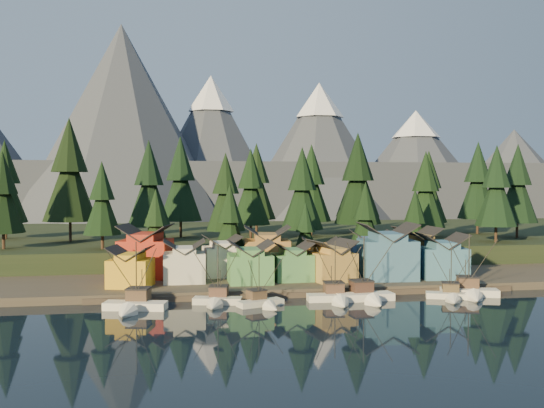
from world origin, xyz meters
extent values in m
plane|color=black|center=(0.00, 0.00, 0.00)|extent=(500.00, 500.00, 0.00)
cube|color=#3E372D|center=(0.00, 40.00, 0.75)|extent=(400.00, 50.00, 1.50)
cube|color=black|center=(0.00, 90.00, 3.00)|extent=(420.00, 100.00, 6.00)
cube|color=#453931|center=(0.00, 16.50, 0.50)|extent=(80.00, 4.00, 1.00)
cube|color=#4C5161|center=(0.00, 240.00, 15.00)|extent=(560.00, 160.00, 30.00)
cone|color=#4C5161|center=(-45.00, 180.00, 45.00)|extent=(100.00, 100.00, 90.00)
cone|color=#4C5161|center=(-5.00, 198.00, 36.00)|extent=(80.00, 80.00, 72.00)
cone|color=white|center=(-5.00, 198.00, 63.36)|extent=(22.40, 22.40, 17.28)
cone|color=#4C5161|center=(45.00, 186.00, 34.00)|extent=(84.00, 84.00, 68.00)
cone|color=white|center=(45.00, 186.00, 59.84)|extent=(23.52, 23.52, 16.32)
cone|color=#4C5161|center=(100.00, 202.00, 29.00)|extent=(92.00, 92.00, 58.00)
cone|color=white|center=(100.00, 202.00, 51.04)|extent=(25.76, 25.76, 13.92)
cone|color=#4C5161|center=(160.00, 210.00, 25.00)|extent=(88.00, 88.00, 50.00)
cube|color=white|center=(-30.81, 9.41, 0.39)|extent=(10.72, 5.60, 1.77)
cone|color=white|center=(-32.11, 3.94, 0.39)|extent=(4.04, 4.17, 3.32)
cube|color=black|center=(-30.81, 9.41, -0.28)|extent=(10.98, 5.71, 0.39)
cube|color=brown|center=(-30.38, 11.23, 2.10)|extent=(4.21, 4.05, 1.99)
cube|color=black|center=(-30.38, 11.23, 3.21)|extent=(4.48, 4.32, 0.22)
cylinder|color=black|center=(-30.66, 10.01, 6.20)|extent=(0.20, 0.20, 9.96)
cylinder|color=black|center=(-29.89, 13.29, 3.65)|extent=(0.15, 0.15, 4.87)
cube|color=beige|center=(-17.04, 11.80, 0.34)|extent=(8.81, 4.75, 1.56)
cone|color=beige|center=(-18.09, 7.33, 0.34)|extent=(3.50, 3.45, 2.92)
cube|color=black|center=(-17.04, 11.80, -0.24)|extent=(9.02, 4.84, 0.34)
cube|color=brown|center=(-16.69, 13.29, 1.85)|extent=(3.70, 3.55, 1.75)
cube|color=black|center=(-16.69, 13.29, 2.82)|extent=(3.93, 3.79, 0.19)
cylinder|color=black|center=(-16.92, 12.30, 5.45)|extent=(0.18, 0.18, 8.77)
cylinder|color=black|center=(-16.30, 14.98, 3.21)|extent=(0.14, 0.14, 4.29)
cube|color=beige|center=(-9.99, 8.85, 0.30)|extent=(8.38, 5.13, 1.39)
cone|color=beige|center=(-8.52, 4.73, 0.30)|extent=(3.37, 3.44, 2.61)
cube|color=black|center=(-9.99, 8.85, -0.22)|extent=(8.58, 5.24, 0.30)
cube|color=brown|center=(-10.48, 10.22, 1.66)|extent=(3.50, 3.40, 1.57)
cube|color=black|center=(-10.48, 10.22, 2.53)|extent=(3.73, 3.62, 0.17)
cylinder|color=black|center=(-10.15, 9.30, 4.88)|extent=(0.16, 0.16, 7.84)
cylinder|color=black|center=(-11.03, 11.78, 2.88)|extent=(0.12, 0.12, 3.83)
cube|color=silver|center=(3.83, 10.86, 0.36)|extent=(10.28, 3.80, 1.67)
cone|color=silver|center=(3.45, 5.33, 0.36)|extent=(3.35, 3.65, 3.12)
cube|color=black|center=(3.83, 10.86, -0.26)|extent=(10.53, 3.87, 0.36)
cube|color=brown|center=(3.96, 12.70, 1.98)|extent=(3.54, 3.34, 1.87)
cube|color=black|center=(3.96, 12.70, 3.02)|extent=(3.76, 3.57, 0.21)
cylinder|color=black|center=(3.87, 11.47, 5.83)|extent=(0.19, 0.19, 9.37)
cylinder|color=black|center=(4.10, 14.78, 3.44)|extent=(0.15, 0.15, 4.58)
cube|color=white|center=(9.11, 10.48, 0.39)|extent=(10.28, 3.89, 1.80)
cone|color=white|center=(9.39, 4.93, 0.39)|extent=(3.55, 3.62, 3.37)
cube|color=black|center=(9.11, 10.48, -0.28)|extent=(10.53, 3.96, 0.39)
cube|color=#472E25|center=(9.01, 12.33, 2.14)|extent=(3.77, 3.56, 2.02)
cube|color=black|center=(9.01, 12.33, 3.26)|extent=(4.01, 3.79, 0.22)
cylinder|color=black|center=(9.08, 11.09, 6.30)|extent=(0.20, 0.20, 10.12)
cylinder|color=black|center=(8.90, 14.42, 3.71)|extent=(0.16, 0.16, 4.95)
cube|color=silver|center=(25.03, 9.45, 0.32)|extent=(9.24, 5.72, 1.44)
cone|color=silver|center=(23.27, 4.92, 0.32)|extent=(3.61, 3.80, 2.70)
cube|color=black|center=(25.03, 9.45, -0.23)|extent=(9.45, 5.84, 0.32)
cube|color=brown|center=(25.61, 10.96, 1.71)|extent=(3.67, 3.56, 1.62)
cube|color=black|center=(25.61, 10.96, 2.61)|extent=(3.90, 3.80, 0.18)
cylinder|color=black|center=(25.22, 9.96, 5.05)|extent=(0.16, 0.16, 8.11)
cylinder|color=black|center=(26.28, 12.68, 2.97)|extent=(0.13, 0.13, 3.97)
cube|color=white|center=(29.55, 11.31, 0.40)|extent=(10.81, 6.27, 1.81)
cone|color=white|center=(27.89, 5.93, 0.40)|extent=(4.28, 4.35, 3.39)
cube|color=black|center=(29.55, 11.31, -0.28)|extent=(11.06, 6.40, 0.40)
cube|color=brown|center=(30.10, 13.10, 2.15)|extent=(4.46, 4.31, 2.04)
cube|color=black|center=(30.10, 13.10, 3.28)|extent=(4.74, 4.59, 0.23)
cylinder|color=black|center=(29.73, 11.91, 6.34)|extent=(0.20, 0.20, 10.18)
cylinder|color=black|center=(30.73, 15.14, 3.73)|extent=(0.16, 0.16, 4.98)
cube|color=gold|center=(-32.37, 22.97, 4.10)|extent=(8.94, 8.25, 5.21)
cube|color=gold|center=(-32.37, 22.97, 7.23)|extent=(5.60, 7.30, 1.06)
cube|color=beige|center=(-22.31, 26.75, 4.38)|extent=(8.12, 7.25, 5.76)
cube|color=beige|center=(-22.31, 26.75, 7.81)|extent=(4.53, 7.04, 1.12)
cube|color=#4B884A|center=(-9.75, 23.74, 4.27)|extent=(8.41, 7.87, 5.55)
cube|color=#4B884A|center=(-9.75, 23.74, 7.62)|extent=(4.67, 7.66, 1.17)
cube|color=#46824B|center=(-1.05, 25.19, 4.14)|extent=(7.76, 6.91, 5.29)
cube|color=#46824B|center=(-1.05, 25.19, 7.30)|extent=(4.38, 6.64, 1.05)
cube|color=#AF863E|center=(6.61, 23.75, 4.30)|extent=(9.21, 9.21, 5.60)
cube|color=#AF863E|center=(6.61, 23.75, 7.64)|extent=(5.72, 8.37, 1.10)
cube|color=#35607F|center=(18.27, 23.88, 5.44)|extent=(11.51, 9.98, 7.89)
cube|color=#35607F|center=(18.27, 23.88, 10.12)|extent=(6.69, 9.35, 1.51)
cube|color=teal|center=(29.76, 23.23, 4.60)|extent=(9.84, 8.85, 6.21)
cube|color=teal|center=(29.76, 23.23, 8.33)|extent=(5.79, 8.24, 1.27)
cube|color=#A32819|center=(-30.00, 34.46, 5.36)|extent=(11.68, 10.86, 7.72)
cube|color=#A32819|center=(-30.00, 34.46, 9.90)|extent=(7.29, 9.66, 1.40)
cube|color=white|center=(-14.35, 33.23, 4.54)|extent=(8.10, 7.68, 6.08)
cube|color=white|center=(-14.35, 33.23, 8.09)|extent=(4.74, 7.23, 1.05)
cube|color=olive|center=(-4.55, 35.23, 5.11)|extent=(10.45, 9.17, 7.21)
cube|color=olive|center=(-4.55, 35.23, 9.37)|extent=(6.13, 8.54, 1.35)
cube|color=#B0722D|center=(6.59, 33.20, 4.18)|extent=(8.67, 7.62, 5.36)
cube|color=#B0722D|center=(6.59, 33.20, 7.39)|extent=(5.29, 6.83, 1.07)
cube|color=#3D5E91|center=(17.43, 31.90, 4.76)|extent=(9.69, 8.97, 6.51)
cube|color=#3D5E91|center=(17.43, 31.90, 8.59)|extent=(5.97, 8.07, 1.18)
cube|color=olive|center=(28.38, 32.77, 5.00)|extent=(8.63, 8.10, 7.00)
cube|color=olive|center=(28.38, 32.77, 9.09)|extent=(4.76, 7.93, 1.21)
cylinder|color=#332319|center=(-62.00, 52.00, 7.94)|extent=(0.70, 0.70, 3.88)
cone|color=black|center=(-62.00, 52.00, 16.36)|extent=(9.50, 9.50, 13.38)
cone|color=black|center=(-62.00, 52.00, 23.27)|extent=(6.47, 6.47, 9.71)
cylinder|color=#332319|center=(-50.00, 68.00, 8.77)|extent=(0.70, 0.70, 5.54)
cone|color=black|center=(-50.00, 68.00, 20.77)|extent=(13.54, 13.54, 19.08)
cone|color=black|center=(-50.00, 68.00, 30.61)|extent=(9.23, 9.23, 13.84)
cylinder|color=#332319|center=(-40.00, 48.00, 7.74)|extent=(0.70, 0.70, 3.49)
cone|color=black|center=(-40.00, 48.00, 15.30)|extent=(8.52, 8.52, 12.01)
cone|color=black|center=(-40.00, 48.00, 21.49)|extent=(5.81, 5.81, 8.72)
cylinder|color=#332319|center=(-30.00, 60.00, 8.24)|extent=(0.70, 0.70, 4.49)
cone|color=black|center=(-30.00, 60.00, 17.97)|extent=(10.97, 10.97, 15.46)
cone|color=black|center=(-30.00, 60.00, 25.95)|extent=(7.48, 7.48, 11.22)
cylinder|color=#332319|center=(-22.00, 75.00, 8.44)|extent=(0.70, 0.70, 4.87)
cone|color=black|center=(-22.00, 75.00, 18.99)|extent=(11.91, 11.91, 16.78)
cone|color=black|center=(-22.00, 75.00, 27.66)|extent=(8.12, 8.12, 12.18)
cylinder|color=#332319|center=(-12.00, 50.00, 7.94)|extent=(0.70, 0.70, 3.88)
cone|color=black|center=(-12.00, 50.00, 16.34)|extent=(9.48, 9.48, 13.36)
cone|color=black|center=(-12.00, 50.00, 23.23)|extent=(6.46, 6.46, 9.69)
cylinder|color=#332319|center=(-4.00, 65.00, 8.11)|extent=(0.70, 0.70, 4.21)
cone|color=black|center=(-4.00, 65.00, 17.23)|extent=(10.30, 10.30, 14.51)
cone|color=black|center=(-4.00, 65.00, 24.72)|extent=(7.02, 7.02, 10.53)
cylinder|color=#332319|center=(6.00, 48.00, 8.06)|extent=(0.70, 0.70, 4.13)
cone|color=black|center=(6.00, 48.00, 17.00)|extent=(10.08, 10.08, 14.21)
cone|color=black|center=(6.00, 48.00, 24.33)|extent=(6.88, 6.88, 10.31)
cylinder|color=#332319|center=(14.00, 72.00, 8.26)|extent=(0.70, 0.70, 4.52)
cone|color=black|center=(14.00, 72.00, 18.05)|extent=(11.05, 11.05, 15.57)
cone|color=black|center=(14.00, 72.00, 26.09)|extent=(7.53, 7.53, 11.30)
cylinder|color=#332319|center=(22.00, 55.00, 8.42)|extent=(0.70, 0.70, 4.85)
cone|color=black|center=(22.00, 55.00, 18.93)|extent=(11.85, 11.85, 16.70)
cone|color=black|center=(22.00, 55.00, 27.54)|extent=(8.08, 8.08, 12.12)
cylinder|color=#332319|center=(30.00, 80.00, 8.62)|extent=(0.70, 0.70, 5.24)
cone|color=black|center=(30.00, 80.00, 19.98)|extent=(12.82, 12.82, 18.06)
cone|color=black|center=(30.00, 80.00, 29.30)|extent=(8.74, 8.74, 13.11)
cylinder|color=#332319|center=(38.00, 50.00, 8.01)|extent=(0.70, 0.70, 4.02)
cone|color=black|center=(38.00, 50.00, 16.72)|extent=(9.83, 9.83, 13.85)
cone|color=black|center=(38.00, 50.00, 23.87)|extent=(6.70, 6.70, 10.05)
cylinder|color=#332319|center=(46.00, 66.00, 8.10)|extent=(0.70, 0.70, 4.20)
cone|color=black|center=(46.00, 66.00, 17.21)|extent=(10.27, 10.27, 14.48)
cone|color=black|center=(46.00, 66.00, 24.68)|extent=(7.00, 7.00, 10.51)
cylinder|color=#332319|center=(56.00, 48.00, 8.15)|extent=(0.70, 0.70, 4.30)
cone|color=black|center=(56.00, 48.00, 17.47)|extent=(10.52, 10.52, 14.82)
cone|color=black|center=(56.00, 48.00, 25.12)|extent=(7.17, 7.17, 10.76)
cylinder|color=#332319|center=(64.00, 72.00, 8.38)|extent=(0.70, 0.70, 4.75)
cone|color=black|center=(64.00, 72.00, 18.67)|extent=(11.61, 11.61, 16.36)
cone|color=black|center=(64.00, 72.00, 27.11)|extent=(7.92, 7.92, 11.88)
cylinder|color=#332319|center=(0.00, 82.00, 8.33)|extent=(0.70, 0.70, 4.65)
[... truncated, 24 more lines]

